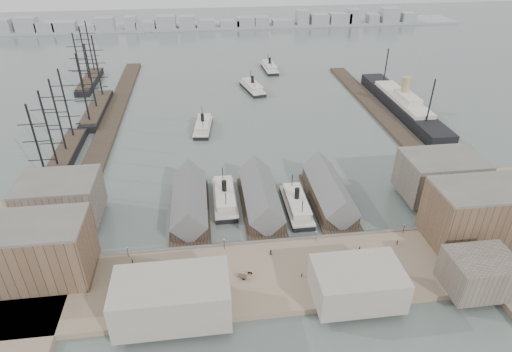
{
  "coord_description": "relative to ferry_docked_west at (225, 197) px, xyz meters",
  "views": [
    {
      "loc": [
        -18.45,
        -113.04,
        92.29
      ],
      "look_at": [
        0.0,
        30.0,
        6.0
      ],
      "focal_mm": 30.0,
      "sensor_mm": 36.0,
      "label": 1
    }
  ],
  "objects": [
    {
      "name": "pedestrian_8",
      "position": [
        53.69,
        -34.48,
        0.46
      ],
      "size": [
        0.89,
        0.99,
        1.61
      ],
      "primitive_type": "imported",
      "rotation": [
        0.0,
        0.0,
        0.91
      ],
      "color": "black",
      "rests_on": "quay"
    },
    {
      "name": "pedestrian_1",
      "position": [
        -29.02,
        -40.87,
        0.45
      ],
      "size": [
        0.83,
        0.68,
        1.59
      ],
      "primitive_type": "imported",
      "rotation": [
        0.0,
        0.0,
        6.18
      ],
      "color": "black",
      "rests_on": "quay"
    },
    {
      "name": "ferry_docked_east",
      "position": [
        26.0,
        -8.24,
        -0.06
      ],
      "size": [
        8.19,
        27.31,
        9.75
      ],
      "color": "black",
      "rests_on": "ground"
    },
    {
      "name": "pedestrian_6",
      "position": [
        40.68,
        -35.74,
        0.49
      ],
      "size": [
        0.83,
        0.65,
        1.66
      ],
      "primitive_type": "imported",
      "rotation": [
        0.0,
        0.0,
        0.03
      ],
      "color": "black",
      "rests_on": "quay"
    },
    {
      "name": "ferry_open_far",
      "position": [
        42.81,
        162.86,
        -0.06
      ],
      "size": [
        9.68,
        27.71,
        9.75
      ],
      "rotation": [
        0.0,
        0.0,
        0.05
      ],
      "color": "black",
      "rests_on": "ground"
    },
    {
      "name": "warehouse_west_front",
      "position": [
        -57.0,
        -34.28,
        8.65
      ],
      "size": [
        32.0,
        18.0,
        18.0
      ],
      "primitive_type": "cube",
      "color": "brown",
      "rests_on": "west_land"
    },
    {
      "name": "quay",
      "position": [
        13.0,
        -42.28,
        -1.35
      ],
      "size": [
        180.0,
        30.0,
        2.0
      ],
      "primitive_type": "cube",
      "color": "#7F6B55",
      "rests_on": "ground"
    },
    {
      "name": "tram",
      "position": [
        71.75,
        -39.88,
        1.67
      ],
      "size": [
        4.58,
        11.37,
        3.93
      ],
      "rotation": [
        0.0,
        0.0,
        -0.16
      ],
      "color": "black",
      "rests_on": "quay"
    },
    {
      "name": "ferry_open_mid",
      "position": [
        25.49,
        122.19,
        0.02
      ],
      "size": [
        14.59,
        29.43,
        10.09
      ],
      "rotation": [
        0.0,
        0.0,
        0.23
      ],
      "color": "black",
      "rests_on": "ground"
    },
    {
      "name": "horse_cart_right",
      "position": [
        29.03,
        -40.71,
        0.43
      ],
      "size": [
        4.78,
        2.87,
        1.5
      ],
      "rotation": [
        0.0,
        0.0,
        1.25
      ],
      "color": "black",
      "rests_on": "quay"
    },
    {
      "name": "horse_cart_left",
      "position": [
        -29.01,
        -35.24,
        0.43
      ],
      "size": [
        4.3,
        4.05,
        1.47
      ],
      "rotation": [
        0.0,
        0.0,
        0.84
      ],
      "color": "black",
      "rests_on": "quay"
    },
    {
      "name": "street_bldg_west",
      "position": [
        -17.0,
        -54.28,
        5.65
      ],
      "size": [
        30.0,
        16.0,
        12.0
      ],
      "primitive_type": "cube",
      "color": "gray",
      "rests_on": "quay"
    },
    {
      "name": "warehouse_east_front",
      "position": [
        79.0,
        -34.28,
        9.15
      ],
      "size": [
        30.0,
        18.0,
        19.0
      ],
      "primitive_type": "cube",
      "color": "brown",
      "rests_on": "east_land"
    },
    {
      "name": "warehouse_west_back",
      "position": [
        -57.0,
        -4.28,
        6.65
      ],
      "size": [
        26.0,
        20.0,
        14.0
      ],
      "primitive_type": "cube",
      "color": "#60564C",
      "rests_on": "west_land"
    },
    {
      "name": "seawall",
      "position": [
        13.0,
        -27.48,
        -1.2
      ],
      "size": [
        180.0,
        1.2,
        2.3
      ],
      "primitive_type": "cube",
      "color": "#59544C",
      "rests_on": "ground"
    },
    {
      "name": "ferry_docked_west",
      "position": [
        0.0,
        0.0,
        0.0
      ],
      "size": [
        8.41,
        28.02,
        10.01
      ],
      "color": "black",
      "rests_on": "ground"
    },
    {
      "name": "sailing_ship_near",
      "position": [
        -68.48,
        38.57,
        0.33
      ],
      "size": [
        8.85,
        60.97,
        36.39
      ],
      "color": "black",
      "rests_on": "ground"
    },
    {
      "name": "ocean_steamer",
      "position": [
        105.0,
        78.89,
        1.81
      ],
      "size": [
        13.23,
        96.66,
        19.33
      ],
      "color": "black",
      "rests_on": "ground"
    },
    {
      "name": "pedestrian_0",
      "position": [
        -30.34,
        -32.7,
        0.48
      ],
      "size": [
        0.64,
        0.73,
        1.66
      ],
      "primitive_type": "imported",
      "rotation": [
        0.0,
        0.0,
        1.17
      ],
      "color": "black",
      "rests_on": "quay"
    },
    {
      "name": "pedestrian_11",
      "position": [
        25.07,
        -44.62,
        0.49
      ],
      "size": [
        0.75,
        1.14,
        1.67
      ],
      "primitive_type": "imported",
      "rotation": [
        0.0,
        0.0,
        4.59
      ],
      "color": "black",
      "rests_on": "quay"
    },
    {
      "name": "street_bldg_east",
      "position": [
        68.0,
        -55.28,
        5.15
      ],
      "size": [
        18.0,
        14.0,
        11.0
      ],
      "primitive_type": "cube",
      "color": "#60564C",
      "rests_on": "quay"
    },
    {
      "name": "pedestrian_4",
      "position": [
        12.27,
        -34.05,
        0.57
      ],
      "size": [
        1.03,
        0.83,
        1.83
      ],
      "primitive_type": "imported",
      "rotation": [
        0.0,
        0.0,
        2.83
      ],
      "color": "black",
      "rests_on": "quay"
    },
    {
      "name": "pedestrian_3",
      "position": [
        -1.8,
        -45.94,
        0.44
      ],
      "size": [
        0.88,
        0.95,
        1.56
      ],
      "primitive_type": "imported",
      "rotation": [
        0.0,
        0.0,
        0.87
      ],
      "color": "black",
      "rests_on": "quay"
    },
    {
      "name": "ground",
      "position": [
        13.0,
        -22.28,
        -2.35
      ],
      "size": [
        900.0,
        900.0,
        0.0
      ],
      "primitive_type": "plane",
      "color": "#4B5753",
      "rests_on": "ground"
    },
    {
      "name": "pedestrian_9",
      "position": [
        62.49,
        -48.2,
        0.56
      ],
      "size": [
        0.69,
        0.95,
        1.82
      ],
      "primitive_type": "imported",
      "rotation": [
        0.0,
        0.0,
        1.44
      ],
      "color": "black",
      "rests_on": "quay"
    },
    {
      "name": "warehouse_east_back",
      "position": [
        81.0,
        -7.28,
        7.15
      ],
      "size": [
        28.0,
        20.0,
        15.0
      ],
      "primitive_type": "cube",
      "color": "#60564C",
      "rests_on": "east_land"
    },
    {
      "name": "lamp_post_near_w",
      "position": [
        -2.0,
        -29.28,
        2.37
      ],
      "size": [
        0.44,
        0.44,
        3.92
      ],
      "color": "black",
      "rests_on": "quay"
    },
    {
      "name": "lamp_post_far_e",
      "position": [
        58.0,
        -29.28,
        2.37
      ],
      "size": [
        0.44,
        0.44,
        3.92
      ],
      "color": "black",
      "rests_on": "quay"
    },
    {
      "name": "ferry_shed_east",
      "position": [
        39.0,
        -5.4,
        2.29
      ],
      "size": [
        14.0,
        42.0,
        12.6
      ],
      "color": "#2D231C",
      "rests_on": "ground"
    },
    {
      "name": "pedestrian_2",
      "position": [
        -4.7,
        -34.72,
        0.46
      ],
      "size": [
        0.73,
        1.11,
        1.62
      ],
      "primitive_type": "imported",
      "rotation": [
        0.0,
        0.0,
        4.58
      ],
      "color": "black",
      "rests_on": "quay"
    },
    {
      "name": "sailing_ship_far",
      "position": [
        -78.64,
        148.14,
        0.3
      ],
      "size": [
        8.92,
        49.56,
        36.68
      ],
      "color": "black",
      "rests_on": "ground"
    },
    {
      "name": "ferry_shed_west",
      "position": [
        -13.0,
        -5.4,
        2.29
      ],
      "size": [
        14.0,
        42.0,
        12.6
      ],
      "color": "#2D231C",
      "rests_on": "ground"
    },
    {
      "name": "pedestrian_10",
      "position": [
        21.45,
        -49.73,
        0.54
      ],
      "size": [
        1.3,
        1.0,
        1.78
      ],
      "primitive_type": "imported",
      "rotation": [
        0.0,
        0.0,
        5.95
      ],
      "color": "black",
      "rests_on": "quay"
    },
    {
      "name": "lamp_post_far_w",
      "position": [
        -32.0,
        -29.28,
        2.37
      ],
      "size": [
        0.44,
        0.44,
        3.92
      ],
      "color": "black",
      "rests_on": "quay"
    },
    {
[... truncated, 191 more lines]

